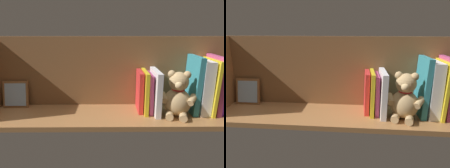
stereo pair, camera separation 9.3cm
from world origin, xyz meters
The scene contains 13 objects.
ground_plane centered at (0.00, 0.00, -1.10)cm, with size 117.89×28.34×2.20cm, color #9E6B3D.
shelf_back_panel centered at (0.00, -11.92, 17.18)cm, with size 117.89×1.50×34.37cm, color brown.
book_1 centered at (-49.15, -3.16, 8.54)cm, with size 1.32×15.22×17.07cm, color purple.
book_2 centered at (-47.04, -2.46, 13.16)cm, with size 2.01×16.62×26.32cm, color #B23F72.
book_3 centered at (-44.88, -2.12, 12.44)cm, with size 1.41×17.30×24.88cm, color yellow.
dictionary_thick_white centered at (-41.42, -2.60, 12.22)cm, with size 4.62×16.13×24.44cm, color white.
book_4 centered at (-37.51, -2.78, 13.08)cm, with size 2.32×15.98×26.16cm, color teal.
teddy_bear centered at (-29.00, 2.82, 9.04)cm, with size 15.99×15.35×20.54cm.
book_5 centered at (-19.99, -1.69, 9.95)cm, with size 2.37×18.16×19.89cm, color silver.
book_6 centered at (-17.46, -3.49, 9.05)cm, with size 1.79×14.57×18.10cm, color #B23F72.
book_7 centered at (-15.32, -2.86, 9.66)cm, with size 1.59×15.81×19.32cm, color yellow.
book_8 centered at (-13.09, -4.05, 9.48)cm, with size 1.98×13.44×18.97cm, color red.
picture_frame_leaning centered at (47.57, -8.51, 6.48)cm, with size 12.26×3.93×13.21cm.
Camera 2 is at (-8.47, 89.36, 38.69)cm, focal length 33.40 mm.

